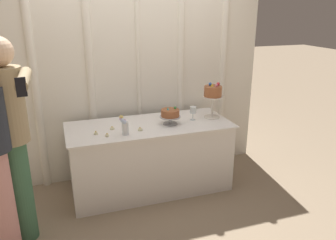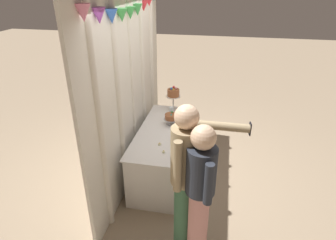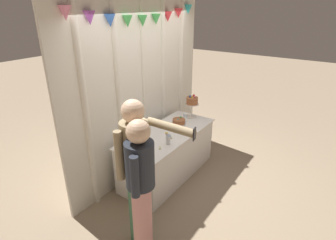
# 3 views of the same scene
# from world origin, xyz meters

# --- Properties ---
(ground_plane) EXTENTS (24.00, 24.00, 0.00)m
(ground_plane) POSITION_xyz_m (0.00, 0.00, 0.00)
(ground_plane) COLOR gray
(draped_curtain) EXTENTS (3.08, 0.15, 2.81)m
(draped_curtain) POSITION_xyz_m (-0.01, 0.58, 1.46)
(draped_curtain) COLOR white
(draped_curtain) RESTS_ON ground_plane
(cake_table) EXTENTS (1.77, 0.76, 0.77)m
(cake_table) POSITION_xyz_m (0.00, 0.10, 0.38)
(cake_table) COLOR white
(cake_table) RESTS_ON ground_plane
(cake_display_nearleft) EXTENTS (0.23, 0.23, 0.20)m
(cake_display_nearleft) POSITION_xyz_m (0.22, 0.04, 0.88)
(cake_display_nearleft) COLOR #B2B2B7
(cake_display_nearleft) RESTS_ON cake_table
(cake_display_nearright) EXTENTS (0.23, 0.23, 0.41)m
(cake_display_nearright) POSITION_xyz_m (0.75, 0.11, 1.05)
(cake_display_nearright) COLOR silver
(cake_display_nearright) RESTS_ON cake_table
(wine_glass) EXTENTS (0.07, 0.07, 0.16)m
(wine_glass) POSITION_xyz_m (0.50, 0.09, 0.88)
(wine_glass) COLOR silver
(wine_glass) RESTS_ON cake_table
(flower_vase) EXTENTS (0.09, 0.10, 0.21)m
(flower_vase) POSITION_xyz_m (-0.32, -0.12, 0.87)
(flower_vase) COLOR silver
(flower_vase) RESTS_ON cake_table
(tealight_far_left) EXTENTS (0.04, 0.04, 0.04)m
(tealight_far_left) POSITION_xyz_m (-0.59, -0.01, 0.78)
(tealight_far_left) COLOR beige
(tealight_far_left) RESTS_ON cake_table
(tealight_near_left) EXTENTS (0.04, 0.04, 0.04)m
(tealight_near_left) POSITION_xyz_m (-0.49, -0.11, 0.78)
(tealight_near_left) COLOR beige
(tealight_near_left) RESTS_ON cake_table
(tealight_near_right) EXTENTS (0.05, 0.05, 0.03)m
(tealight_near_right) POSITION_xyz_m (-0.41, 0.08, 0.78)
(tealight_near_right) COLOR beige
(tealight_near_right) RESTS_ON cake_table
(tealight_far_right) EXTENTS (0.05, 0.05, 0.04)m
(tealight_far_right) POSITION_xyz_m (-0.14, -0.05, 0.78)
(tealight_far_right) COLOR beige
(tealight_far_right) RESTS_ON cake_table
(guest_girl_blue_dress) EXTENTS (0.45, 0.77, 1.78)m
(guest_girl_blue_dress) POSITION_xyz_m (-1.30, -0.40, 1.01)
(guest_girl_blue_dress) COLOR #3D6B4C
(guest_girl_blue_dress) RESTS_ON ground_plane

